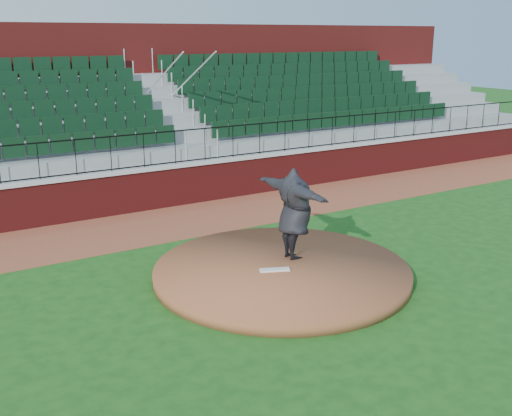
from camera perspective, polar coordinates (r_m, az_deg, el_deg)
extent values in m
plane|color=#174814|center=(13.09, 3.47, -7.02)|extent=(90.00, 90.00, 0.00)
cube|color=brown|center=(17.52, -6.70, -1.09)|extent=(34.00, 3.20, 0.01)
cube|color=maroon|center=(18.77, -8.83, 1.87)|extent=(34.00, 0.35, 1.20)
cube|color=#B7B7B7|center=(18.63, -8.91, 3.81)|extent=(34.00, 0.45, 0.10)
cube|color=maroon|center=(23.55, -14.41, 9.71)|extent=(34.00, 0.50, 5.50)
cylinder|color=brown|center=(13.33, 2.41, -5.99)|extent=(5.56, 5.56, 0.25)
cube|color=silver|center=(13.05, 1.76, -5.80)|extent=(0.66, 0.40, 0.04)
imported|color=black|center=(13.49, 3.60, -0.54)|extent=(0.71, 2.54, 2.07)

